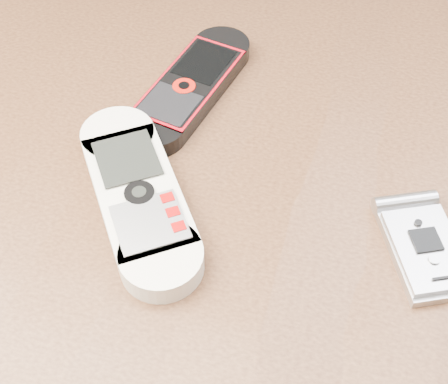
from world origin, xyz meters
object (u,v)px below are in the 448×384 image
Objects in this scene: nokia_black_red at (190,86)px; table at (218,274)px; nokia_white at (138,194)px; motorola_razr at (425,248)px.

table is at bearing -51.14° from nokia_black_red.
nokia_white is at bearing -78.42° from nokia_black_red.
nokia_black_red is (-0.05, 0.11, 0.11)m from table.
nokia_black_red reaches higher than motorola_razr.
motorola_razr is at bearing -17.41° from nokia_black_red.
table is 13.34× the size of motorola_razr.
nokia_white reaches higher than table.
motorola_razr is at bearing -4.51° from table.
table is 7.22× the size of nokia_black_red.
nokia_white is at bearing -162.57° from table.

